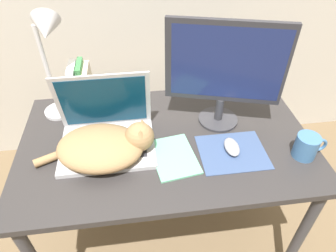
# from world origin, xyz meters

# --- Properties ---
(desk) EXTENTS (1.21, 0.72, 0.71)m
(desk) POSITION_xyz_m (0.00, 0.36, 0.63)
(desk) COLOR #2D2B2B
(desk) RESTS_ON ground_plane
(laptop) EXTENTS (0.37, 0.28, 0.29)m
(laptop) POSITION_xyz_m (-0.24, 0.37, 0.76)
(laptop) COLOR #B7B7BC
(laptop) RESTS_ON desk
(cat) EXTENTS (0.47, 0.31, 0.14)m
(cat) POSITION_xyz_m (-0.24, 0.29, 0.77)
(cat) COLOR #99754C
(cat) RESTS_ON desk
(external_monitor) EXTENTS (0.46, 0.17, 0.46)m
(external_monitor) POSITION_xyz_m (0.25, 0.45, 0.97)
(external_monitor) COLOR #333338
(external_monitor) RESTS_ON desk
(mousepad) EXTENTS (0.26, 0.22, 0.00)m
(mousepad) POSITION_xyz_m (0.25, 0.25, 0.71)
(mousepad) COLOR #384C75
(mousepad) RESTS_ON desk
(computer_mouse) EXTENTS (0.06, 0.10, 0.03)m
(computer_mouse) POSITION_xyz_m (0.25, 0.26, 0.73)
(computer_mouse) COLOR #99999E
(computer_mouse) RESTS_ON mousepad
(book_row) EXTENTS (0.09, 0.14, 0.24)m
(book_row) POSITION_xyz_m (-0.34, 0.62, 0.82)
(book_row) COLOR white
(book_row) RESTS_ON desk
(desk_lamp) EXTENTS (0.17, 0.17, 0.49)m
(desk_lamp) POSITION_xyz_m (-0.43, 0.58, 1.04)
(desk_lamp) COLOR silver
(desk_lamp) RESTS_ON desk
(notepad) EXTENTS (0.19, 0.25, 0.01)m
(notepad) POSITION_xyz_m (0.02, 0.25, 0.71)
(notepad) COLOR #6BBC93
(notepad) RESTS_ON desk
(mug) EXTENTS (0.13, 0.09, 0.10)m
(mug) POSITION_xyz_m (0.53, 0.19, 0.76)
(mug) COLOR teal
(mug) RESTS_ON desk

